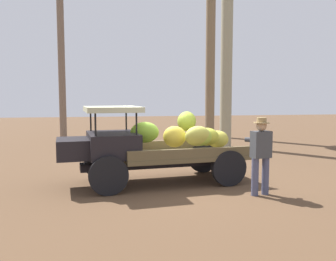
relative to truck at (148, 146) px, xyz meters
name	(u,v)px	position (x,y,z in m)	size (l,w,h in m)	color
ground_plane	(174,182)	(-0.64, 0.01, -0.92)	(60.00, 60.00, 0.00)	brown
truck	(148,146)	(0.00, 0.00, 0.00)	(4.57, 2.12, 1.86)	black
farmer	(261,151)	(-2.21, 1.42, 0.02)	(0.52, 0.48, 1.66)	#484D6A
wooden_crate	(224,161)	(-2.44, -1.44, -0.72)	(0.46, 0.40, 0.40)	#8E5F38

